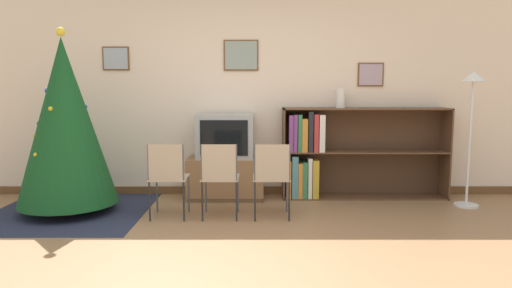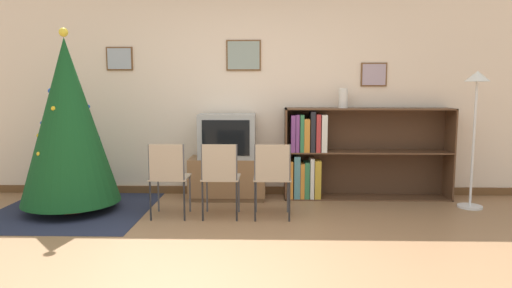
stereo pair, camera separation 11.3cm
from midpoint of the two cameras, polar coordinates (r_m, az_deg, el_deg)
ground_plane at (r=3.81m, az=-2.28°, el=-14.59°), size 24.00×24.00×0.00m
wall_back at (r=5.98m, az=-0.84°, el=6.59°), size 8.27×0.11×2.70m
area_rug at (r=5.66m, az=-21.41°, el=-7.75°), size 1.73×1.78×0.01m
christmas_tree at (r=5.49m, az=-21.90°, el=2.61°), size 1.08×1.08×2.05m
tv_console at (r=5.80m, az=-3.00°, el=-4.26°), size 0.95×0.47×0.52m
television at (r=5.72m, az=-3.04°, el=1.01°), size 0.70×0.45×0.55m
folding_chair_left at (r=4.96m, az=-10.23°, el=-3.86°), size 0.40×0.40×0.82m
folding_chair_center at (r=4.88m, az=-3.82°, el=-3.94°), size 0.40×0.40×0.82m
folding_chair_right at (r=4.86m, az=2.71°, el=-3.98°), size 0.40×0.40×0.82m
bookshelf at (r=5.87m, az=10.45°, el=-1.19°), size 2.08×0.36×1.15m
vase at (r=5.86m, az=11.39°, el=5.66°), size 0.12×0.12×0.24m
standing_lamp at (r=5.83m, az=26.30°, el=4.57°), size 0.28×0.28×1.59m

